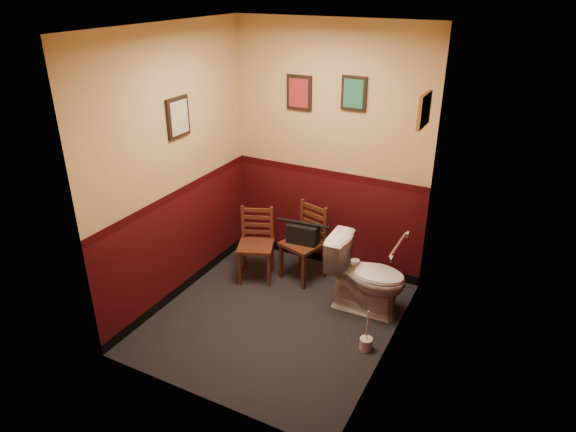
# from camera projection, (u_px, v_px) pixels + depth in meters

# --- Properties ---
(floor) EXTENTS (2.20, 2.40, 0.00)m
(floor) POSITION_uv_depth(u_px,v_px,m) (276.00, 317.00, 5.05)
(floor) COLOR black
(floor) RESTS_ON ground
(ceiling) EXTENTS (2.20, 2.40, 0.00)m
(ceiling) POSITION_uv_depth(u_px,v_px,m) (273.00, 27.00, 3.90)
(ceiling) COLOR silver
(ceiling) RESTS_ON ground
(wall_back) EXTENTS (2.20, 0.00, 2.70)m
(wall_back) POSITION_uv_depth(u_px,v_px,m) (329.00, 152.00, 5.44)
(wall_back) COLOR #38090C
(wall_back) RESTS_ON ground
(wall_front) EXTENTS (2.20, 0.00, 2.70)m
(wall_front) POSITION_uv_depth(u_px,v_px,m) (191.00, 250.00, 3.51)
(wall_front) COLOR #38090C
(wall_front) RESTS_ON ground
(wall_left) EXTENTS (0.00, 2.40, 2.70)m
(wall_left) POSITION_uv_depth(u_px,v_px,m) (175.00, 171.00, 4.93)
(wall_left) COLOR #38090C
(wall_left) RESTS_ON ground
(wall_right) EXTENTS (0.00, 2.40, 2.70)m
(wall_right) POSITION_uv_depth(u_px,v_px,m) (398.00, 215.00, 4.02)
(wall_right) COLOR #38090C
(wall_right) RESTS_ON ground
(grab_bar) EXTENTS (0.05, 0.56, 0.06)m
(grab_bar) POSITION_uv_depth(u_px,v_px,m) (398.00, 246.00, 4.40)
(grab_bar) COLOR silver
(grab_bar) RESTS_ON wall_right
(framed_print_back_a) EXTENTS (0.28, 0.04, 0.36)m
(framed_print_back_a) POSITION_uv_depth(u_px,v_px,m) (299.00, 93.00, 5.32)
(framed_print_back_a) COLOR black
(framed_print_back_a) RESTS_ON wall_back
(framed_print_back_b) EXTENTS (0.26, 0.04, 0.34)m
(framed_print_back_b) POSITION_uv_depth(u_px,v_px,m) (354.00, 93.00, 5.05)
(framed_print_back_b) COLOR black
(framed_print_back_b) RESTS_ON wall_back
(framed_print_left) EXTENTS (0.04, 0.30, 0.38)m
(framed_print_left) POSITION_uv_depth(u_px,v_px,m) (178.00, 117.00, 4.79)
(framed_print_left) COLOR black
(framed_print_left) RESTS_ON wall_left
(framed_print_right) EXTENTS (0.04, 0.34, 0.28)m
(framed_print_right) POSITION_uv_depth(u_px,v_px,m) (424.00, 110.00, 4.21)
(framed_print_right) COLOR olive
(framed_print_right) RESTS_ON wall_right
(toilet) EXTENTS (0.80, 0.46, 0.77)m
(toilet) POSITION_uv_depth(u_px,v_px,m) (367.00, 276.00, 5.02)
(toilet) COLOR white
(toilet) RESTS_ON floor
(toilet_brush) EXTENTS (0.11, 0.11, 0.41)m
(toilet_brush) POSITION_uv_depth(u_px,v_px,m) (366.00, 343.00, 4.60)
(toilet_brush) COLOR silver
(toilet_brush) RESTS_ON floor
(chair_left) EXTENTS (0.48, 0.48, 0.79)m
(chair_left) POSITION_uv_depth(u_px,v_px,m) (256.00, 244.00, 5.59)
(chair_left) COLOR #5A2C1B
(chair_left) RESTS_ON floor
(chair_right) EXTENTS (0.49, 0.49, 0.84)m
(chair_right) POSITION_uv_depth(u_px,v_px,m) (305.00, 242.00, 5.58)
(chair_right) COLOR #5A2C1B
(chair_right) RESTS_ON floor
(handbag) EXTENTS (0.35, 0.20, 0.24)m
(handbag) POSITION_uv_depth(u_px,v_px,m) (303.00, 233.00, 5.50)
(handbag) COLOR black
(handbag) RESTS_ON chair_right
(tp_stack) EXTENTS (0.21, 0.11, 0.18)m
(tp_stack) POSITION_uv_depth(u_px,v_px,m) (355.00, 268.00, 5.75)
(tp_stack) COLOR silver
(tp_stack) RESTS_ON floor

